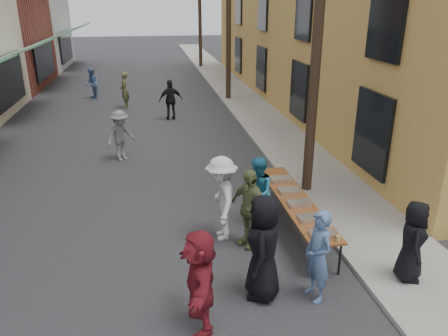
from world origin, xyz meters
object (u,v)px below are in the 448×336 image
object	(u,v)px
utility_pole_far	(200,6)
guest_front_c	(258,192)
utility_pole_near	(319,20)
catering_tray_sausage	(323,234)
utility_pole_mid	(229,9)
server	(412,241)
guest_front_a	(264,248)
serving_table	(295,201)

from	to	relation	value
utility_pole_far	guest_front_c	xyz separation A→B (m)	(-1.79, -25.60, -3.67)
utility_pole_near	catering_tray_sausage	world-z (taller)	utility_pole_near
catering_tray_sausage	utility_pole_near	bearing A→B (deg)	74.23
utility_pole_mid	server	bearing A→B (deg)	-88.50
guest_front_a	guest_front_c	size ratio (longest dim) A/B	1.17
utility_pole_mid	guest_front_c	bearing A→B (deg)	-97.51
guest_front_a	catering_tray_sausage	bearing A→B (deg)	132.75
guest_front_a	server	bearing A→B (deg)	107.43
utility_pole_near	serving_table	bearing A→B (deg)	-117.61
utility_pole_far	serving_table	xyz separation A→B (m)	(-1.01, -25.94, -3.79)
utility_pole_near	utility_pole_far	distance (m)	24.00
guest_front_c	serving_table	bearing A→B (deg)	72.06
server	utility_pole_near	bearing A→B (deg)	29.56
utility_pole_near	guest_front_a	distance (m)	5.92
serving_table	utility_pole_near	bearing A→B (deg)	62.39
catering_tray_sausage	guest_front_a	distance (m)	1.44
server	catering_tray_sausage	bearing A→B (deg)	89.09
catering_tray_sausage	server	xyz separation A→B (m)	(1.44, -0.66, 0.09)
utility_pole_near	server	size ratio (longest dim) A/B	5.80
catering_tray_sausage	guest_front_a	world-z (taller)	guest_front_a
guest_front_a	server	distance (m)	2.75
utility_pole_mid	serving_table	world-z (taller)	utility_pole_mid
utility_pole_far	serving_table	bearing A→B (deg)	-92.24
utility_pole_mid	server	xyz separation A→B (m)	(0.43, -16.25, -3.62)
utility_pole_mid	catering_tray_sausage	distance (m)	16.05
utility_pole_near	utility_pole_mid	size ratio (longest dim) A/B	1.00
server	serving_table	bearing A→B (deg)	55.70
utility_pole_mid	utility_pole_far	world-z (taller)	same
utility_pole_mid	guest_front_a	distance (m)	16.69
utility_pole_far	guest_front_c	distance (m)	25.92
utility_pole_mid	guest_front_c	size ratio (longest dim) A/B	5.43
guest_front_a	guest_front_c	bearing A→B (deg)	-172.19
utility_pole_far	catering_tray_sausage	world-z (taller)	utility_pole_far
utility_pole_mid	guest_front_c	distance (m)	14.20
utility_pole_near	catering_tray_sausage	distance (m)	5.26
utility_pole_mid	catering_tray_sausage	size ratio (longest dim) A/B	18.00
utility_pole_far	guest_front_a	xyz separation A→B (m)	(-2.32, -28.15, -3.53)
serving_table	catering_tray_sausage	distance (m)	1.65
utility_pole_far	guest_front_c	world-z (taller)	utility_pole_far
utility_pole_far	server	size ratio (longest dim) A/B	5.80
catering_tray_sausage	guest_front_c	world-z (taller)	guest_front_c
catering_tray_sausage	guest_front_c	bearing A→B (deg)	111.45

